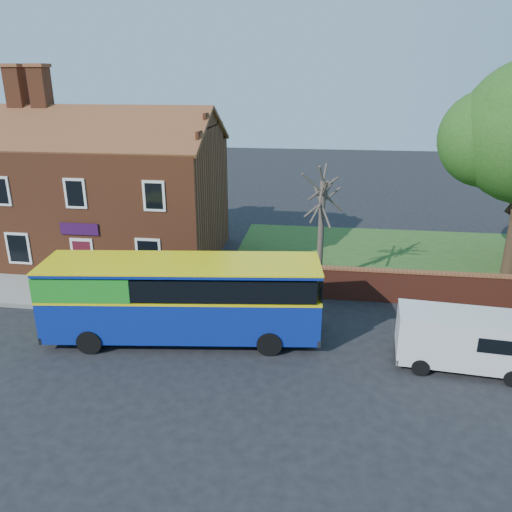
# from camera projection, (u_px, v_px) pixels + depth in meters

# --- Properties ---
(ground) EXTENTS (120.00, 120.00, 0.00)m
(ground) POSITION_uv_depth(u_px,v_px,m) (175.00, 369.00, 18.01)
(ground) COLOR black
(ground) RESTS_ON ground
(pavement) EXTENTS (18.00, 3.50, 0.12)m
(pavement) POSITION_uv_depth(u_px,v_px,m) (70.00, 293.00, 24.26)
(pavement) COLOR gray
(pavement) RESTS_ON ground
(kerb) EXTENTS (18.00, 0.15, 0.14)m
(kerb) POSITION_uv_depth(u_px,v_px,m) (51.00, 308.00, 22.62)
(kerb) COLOR slate
(kerb) RESTS_ON ground
(grass_strip) EXTENTS (26.00, 12.00, 0.04)m
(grass_strip) POSITION_uv_depth(u_px,v_px,m) (461.00, 262.00, 28.43)
(grass_strip) COLOR #426B28
(grass_strip) RESTS_ON ground
(shop_building) EXTENTS (12.30, 8.13, 10.50)m
(shop_building) POSITION_uv_depth(u_px,v_px,m) (111.00, 199.00, 28.49)
(shop_building) COLOR brown
(shop_building) RESTS_ON ground
(boundary_wall) EXTENTS (22.00, 0.38, 1.60)m
(boundary_wall) POSITION_uv_depth(u_px,v_px,m) (496.00, 291.00, 22.57)
(boundary_wall) COLOR maroon
(boundary_wall) RESTS_ON ground
(bus) EXTENTS (10.95, 3.96, 3.26)m
(bus) POSITION_uv_depth(u_px,v_px,m) (174.00, 296.00, 19.59)
(bus) COLOR navy
(bus) RESTS_ON ground
(van_near) EXTENTS (4.87, 2.30, 2.07)m
(van_near) POSITION_uv_depth(u_px,v_px,m) (466.00, 339.00, 17.78)
(van_near) COLOR silver
(van_near) RESTS_ON ground
(bare_tree) EXTENTS (2.15, 2.56, 5.74)m
(bare_tree) POSITION_uv_depth(u_px,v_px,m) (321.00, 228.00, 24.64)
(bare_tree) COLOR #4C4238
(bare_tree) RESTS_ON ground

